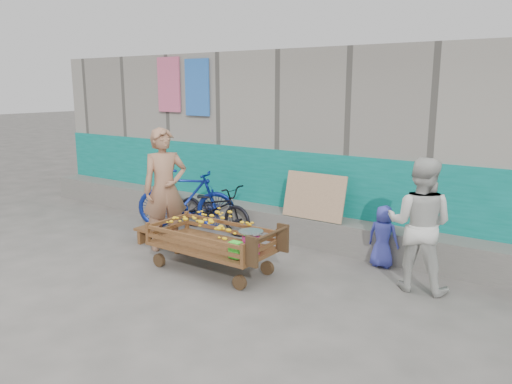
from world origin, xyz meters
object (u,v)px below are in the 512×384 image
Objects in this scene: child at (383,236)px; bicycle_dark at (214,208)px; vendor_man at (165,189)px; bicycle_blue at (186,199)px; woman at (420,224)px; bench at (163,235)px; banana_cart at (210,233)px.

bicycle_dark is (-2.98, -0.01, -0.02)m from child.
vendor_man is 1.14m from bicycle_blue.
bicycle_dark is 0.89× the size of bicycle_blue.
bench is at bearing 4.23° from woman.
bench is 0.64× the size of bicycle_dark.
child is 2.98m from bicycle_dark.
bicycle_blue is (-0.48, -0.16, 0.12)m from bicycle_dark.
woman is at bearing 21.63° from banana_cart.
woman is 4.10m from bicycle_blue.
vendor_man reaches higher than banana_cart.
vendor_man reaches higher than woman.
vendor_man is 1.18× the size of bicycle_dark.
bicycle_dark is at bearing 128.21° from banana_cart.
vendor_man reaches higher than child.
bench is 1.08m from bicycle_blue.
bench is 0.74m from vendor_man.
bicycle_dark reaches higher than banana_cart.
vendor_man is at bearing -177.83° from bicycle_blue.
bicycle_blue is at bearing 112.46° from bench.
bicycle_blue is (-1.63, 1.29, 0.00)m from banana_cart.
child is 0.55× the size of bicycle_dark.
vendor_man is at bearing -178.53° from bicycle_dark.
child is (2.98, 1.12, -0.49)m from vendor_man.
banana_cart is at bearing -153.10° from bicycle_blue.
banana_cart is 0.99× the size of vendor_man.
woman reaches higher than bicycle_dark.
bicycle_dark is (-3.60, 0.48, -0.40)m from woman.
bench is at bearing 176.55° from bicycle_dark.
bicycle_dark is (0.10, 1.11, 0.23)m from bench.
bicycle_dark is at bearing -96.07° from bicycle_blue.
bicycle_blue is (-4.08, 0.32, -0.28)m from woman.
banana_cart is 1.26m from vendor_man.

